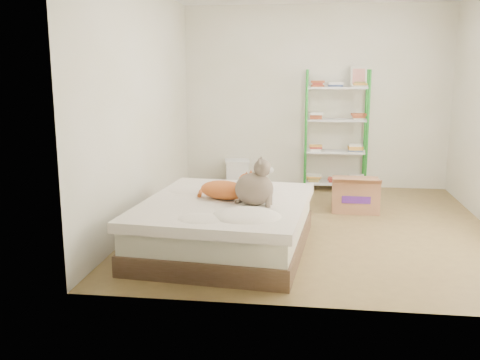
% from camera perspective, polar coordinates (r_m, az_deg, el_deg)
% --- Properties ---
extents(room, '(3.81, 4.21, 2.61)m').
position_cam_1_polar(room, '(5.78, 8.19, 7.63)').
color(room, olive).
rests_on(room, ground).
extents(bed, '(1.67, 2.01, 0.48)m').
position_cam_1_polar(bed, '(5.14, -1.54, -4.79)').
color(bed, '#4A3520').
rests_on(bed, ground).
extents(orange_cat, '(0.63, 0.46, 0.23)m').
position_cam_1_polar(orange_cat, '(5.09, -1.74, -0.82)').
color(orange_cat, '#BF5A2C').
rests_on(orange_cat, bed).
extents(grey_cat, '(0.41, 0.35, 0.43)m').
position_cam_1_polar(grey_cat, '(4.85, 1.53, -0.20)').
color(grey_cat, gray).
rests_on(grey_cat, bed).
extents(shelf_unit, '(0.88, 0.36, 1.74)m').
position_cam_1_polar(shelf_unit, '(7.70, 10.23, 5.03)').
color(shelf_unit, '#26902D').
rests_on(shelf_unit, ground).
extents(cardboard_box, '(0.57, 0.55, 0.45)m').
position_cam_1_polar(cardboard_box, '(6.68, 12.20, -1.55)').
color(cardboard_box, '#A36B47').
rests_on(cardboard_box, ground).
extents(white_bin, '(0.40, 0.36, 0.40)m').
position_cam_1_polar(white_bin, '(7.83, -0.31, 0.71)').
color(white_bin, silver).
rests_on(white_bin, ground).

